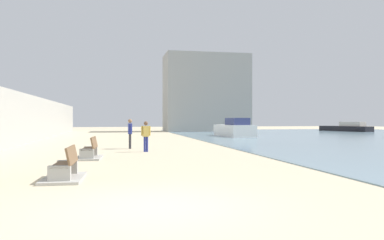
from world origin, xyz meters
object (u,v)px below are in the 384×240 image
(bench_far, at_px, (89,153))
(boat_far_right, at_px, (234,129))
(person_standing, at_px, (146,134))
(bench_near, at_px, (65,172))
(person_walking, at_px, (130,131))
(boat_distant, at_px, (347,128))

(bench_far, distance_m, boat_far_right, 23.03)
(bench_far, relative_size, person_standing, 1.31)
(bench_near, xyz_separation_m, boat_far_right, (13.18, 25.03, 0.52))
(bench_near, bearing_deg, boat_far_right, 62.24)
(bench_near, relative_size, bench_far, 0.99)
(bench_far, bearing_deg, boat_far_right, 56.00)
(person_walking, distance_m, person_standing, 2.45)
(person_standing, bearing_deg, person_walking, 108.20)
(bench_near, xyz_separation_m, person_standing, (3.05, 8.94, 0.72))
(person_walking, distance_m, boat_far_right, 17.56)
(person_walking, height_order, person_standing, person_walking)
(boat_far_right, bearing_deg, bench_near, -117.76)
(bench_far, distance_m, boat_distant, 45.59)
(bench_far, height_order, boat_distant, boat_distant)
(person_standing, xyz_separation_m, boat_far_right, (10.13, 16.10, -0.20))
(person_walking, xyz_separation_m, boat_far_right, (10.90, 13.77, -0.29))
(boat_distant, xyz_separation_m, boat_far_right, (-20.51, -11.95, 0.22))
(bench_far, height_order, boat_far_right, boat_far_right)
(person_walking, distance_m, boat_distant, 40.60)
(person_walking, bearing_deg, boat_far_right, 51.65)
(bench_near, height_order, person_walking, person_walking)
(bench_near, bearing_deg, person_standing, 71.18)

